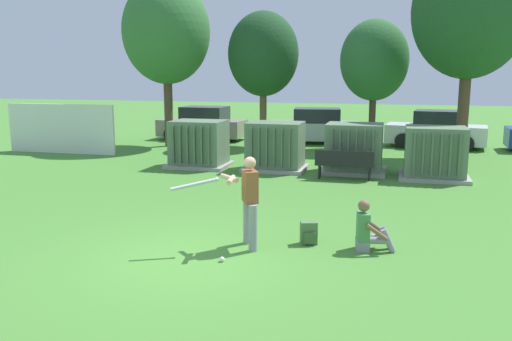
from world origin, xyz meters
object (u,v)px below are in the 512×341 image
(batter, at_px, (247,197))
(parked_car_right_of_center, at_px, (436,130))
(backpack, at_px, (309,233))
(transformer_mid_east, at_px, (354,149))
(parked_car_left_of_center, at_px, (315,127))
(park_bench, at_px, (344,163))
(sports_ball, at_px, (222,259))
(seated_spectator, at_px, (368,231))
(transformer_west, at_px, (199,144))
(parked_car_leftmost, at_px, (203,124))
(transformer_mid_west, at_px, (275,147))
(transformer_east, at_px, (435,154))

(batter, xyz_separation_m, parked_car_right_of_center, (4.34, 15.33, -0.22))
(backpack, bearing_deg, parked_car_right_of_center, 77.71)
(transformer_mid_east, height_order, parked_car_left_of_center, same)
(park_bench, distance_m, backpack, 6.51)
(transformer_mid_east, height_order, sports_ball, transformer_mid_east)
(batter, distance_m, seated_spectator, 2.35)
(transformer_west, height_order, parked_car_leftmost, same)
(parked_car_leftmost, bearing_deg, backpack, -62.53)
(transformer_mid_west, distance_m, seated_spectator, 8.46)
(batter, bearing_deg, seated_spectator, 10.54)
(transformer_mid_west, height_order, sports_ball, transformer_mid_west)
(sports_ball, height_order, parked_car_left_of_center, parked_car_left_of_center)
(seated_spectator, bearing_deg, parked_car_left_of_center, 102.46)
(park_bench, height_order, seated_spectator, seated_spectator)
(transformer_mid_east, xyz_separation_m, parked_car_left_of_center, (-2.39, 7.08, -0.04))
(batter, bearing_deg, transformer_east, 64.06)
(transformer_mid_west, bearing_deg, parked_car_left_of_center, 88.28)
(transformer_mid_east, xyz_separation_m, seated_spectator, (0.92, -7.87, -0.41))
(seated_spectator, bearing_deg, transformer_mid_east, 96.64)
(transformer_west, xyz_separation_m, parked_car_right_of_center, (8.34, 7.32, -0.04))
(transformer_mid_west, bearing_deg, parked_car_right_of_center, 52.14)
(parked_car_left_of_center, bearing_deg, transformer_mid_west, -91.72)
(park_bench, xyz_separation_m, backpack, (-0.03, -6.50, -0.32))
(batter, height_order, parked_car_right_of_center, batter)
(transformer_west, distance_m, parked_car_right_of_center, 11.10)
(parked_car_leftmost, bearing_deg, batter, -66.69)
(seated_spectator, height_order, backpack, seated_spectator)
(transformer_mid_east, bearing_deg, sports_ball, -99.44)
(seated_spectator, bearing_deg, transformer_mid_west, 114.64)
(transformer_mid_east, relative_size, park_bench, 1.16)
(transformer_east, height_order, batter, batter)
(transformer_mid_west, relative_size, transformer_mid_east, 1.00)
(park_bench, xyz_separation_m, batter, (-1.13, -6.99, 0.44))
(parked_car_left_of_center, bearing_deg, parked_car_leftmost, -178.21)
(transformer_east, bearing_deg, seated_spectator, -102.07)
(parked_car_left_of_center, bearing_deg, transformer_mid_east, -71.36)
(transformer_east, xyz_separation_m, park_bench, (-2.69, -0.87, -0.25))
(transformer_mid_west, xyz_separation_m, parked_car_right_of_center, (5.63, 7.24, -0.04))
(transformer_mid_east, bearing_deg, park_bench, -97.94)
(transformer_west, xyz_separation_m, transformer_mid_west, (2.72, 0.09, 0.00))
(transformer_mid_west, bearing_deg, batter, -80.94)
(parked_car_right_of_center, bearing_deg, sports_ball, -105.65)
(parked_car_leftmost, bearing_deg, park_bench, -46.88)
(park_bench, bearing_deg, transformer_mid_west, 155.50)
(parked_car_leftmost, relative_size, parked_car_right_of_center, 0.97)
(parked_car_leftmost, bearing_deg, parked_car_left_of_center, 1.79)
(transformer_mid_east, height_order, batter, batter)
(transformer_east, relative_size, backpack, 4.77)
(transformer_mid_west, bearing_deg, transformer_west, -178.16)
(backpack, bearing_deg, transformer_west, 124.19)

